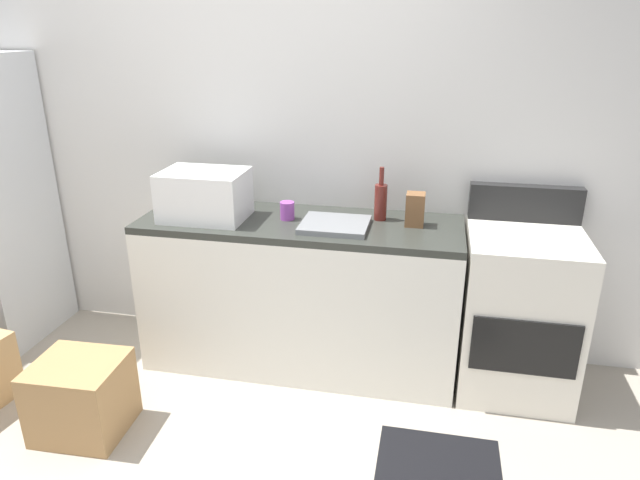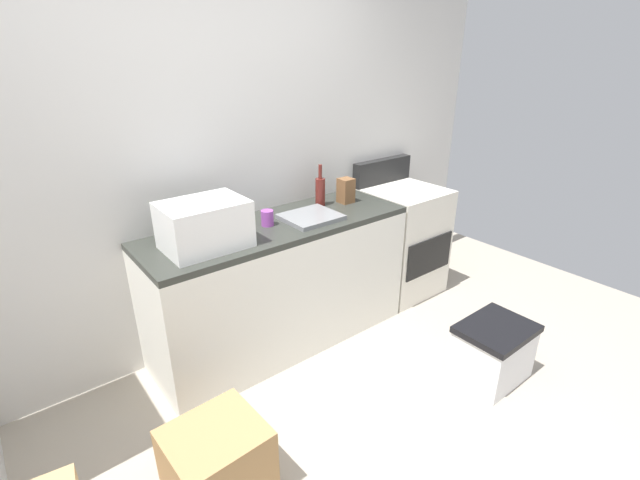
# 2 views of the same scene
# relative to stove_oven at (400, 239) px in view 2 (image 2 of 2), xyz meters

# --- Properties ---
(ground_plane) EXTENTS (6.00, 6.00, 0.00)m
(ground_plane) POSITION_rel_stove_oven_xyz_m (-1.52, -1.21, -0.47)
(ground_plane) COLOR #9E9384
(wall_back) EXTENTS (5.00, 0.10, 2.60)m
(wall_back) POSITION_rel_stove_oven_xyz_m (-1.52, 0.34, 0.83)
(wall_back) COLOR silver
(wall_back) RESTS_ON ground_plane
(kitchen_counter) EXTENTS (1.80, 0.60, 0.90)m
(kitchen_counter) POSITION_rel_stove_oven_xyz_m (-1.22, -0.01, -0.02)
(kitchen_counter) COLOR silver
(kitchen_counter) RESTS_ON ground_plane
(stove_oven) EXTENTS (0.60, 0.61, 1.10)m
(stove_oven) POSITION_rel_stove_oven_xyz_m (0.00, 0.00, 0.00)
(stove_oven) COLOR silver
(stove_oven) RESTS_ON ground_plane
(microwave) EXTENTS (0.46, 0.34, 0.27)m
(microwave) POSITION_rel_stove_oven_xyz_m (-1.75, -0.06, 0.57)
(microwave) COLOR white
(microwave) RESTS_ON kitchen_counter
(sink_basin) EXTENTS (0.36, 0.32, 0.03)m
(sink_basin) POSITION_rel_stove_oven_xyz_m (-1.01, -0.07, 0.45)
(sink_basin) COLOR slate
(sink_basin) RESTS_ON kitchen_counter
(wine_bottle) EXTENTS (0.07, 0.07, 0.30)m
(wine_bottle) POSITION_rel_stove_oven_xyz_m (-0.78, 0.11, 0.54)
(wine_bottle) COLOR #591E19
(wine_bottle) RESTS_ON kitchen_counter
(coffee_mug) EXTENTS (0.08, 0.08, 0.10)m
(coffee_mug) POSITION_rel_stove_oven_xyz_m (-1.29, 0.01, 0.48)
(coffee_mug) COLOR purple
(coffee_mug) RESTS_ON kitchen_counter
(knife_block) EXTENTS (0.10, 0.10, 0.18)m
(knife_block) POSITION_rel_stove_oven_xyz_m (-0.59, 0.05, 0.52)
(knife_block) COLOR brown
(knife_block) RESTS_ON kitchen_counter
(cardboard_box_medium) EXTENTS (0.44, 0.39, 0.39)m
(cardboard_box_medium) POSITION_rel_stove_oven_xyz_m (-2.14, -0.85, -0.27)
(cardboard_box_medium) COLOR #A37A4C
(cardboard_box_medium) RESTS_ON ground_plane
(storage_bin) EXTENTS (0.46, 0.36, 0.38)m
(storage_bin) POSITION_rel_stove_oven_xyz_m (-0.41, -1.17, -0.27)
(storage_bin) COLOR silver
(storage_bin) RESTS_ON ground_plane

